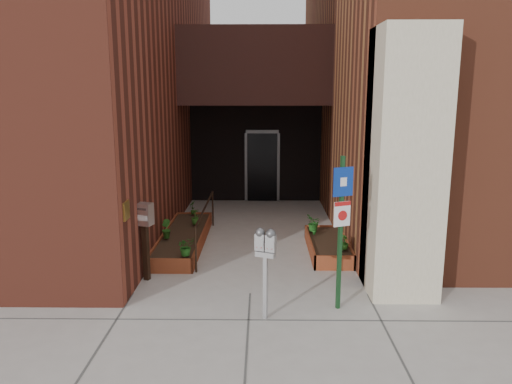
{
  "coord_description": "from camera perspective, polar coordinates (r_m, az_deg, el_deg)",
  "views": [
    {
      "loc": [
        0.2,
        -7.97,
        3.42
      ],
      "look_at": [
        0.08,
        1.8,
        1.4
      ],
      "focal_mm": 35.0,
      "sensor_mm": 36.0,
      "label": 1
    }
  ],
  "objects": [
    {
      "name": "shrub_left_d",
      "position": [
        12.74,
        -7.26,
        -1.77
      ],
      "size": [
        0.22,
        0.22,
        0.35
      ],
      "primitive_type": "imported",
      "rotation": [
        0.0,
        0.0,
        4.93
      ],
      "color": "#235017",
      "rests_on": "planter_left"
    },
    {
      "name": "shrub_right_c",
      "position": [
        11.21,
        6.59,
        -3.53
      ],
      "size": [
        0.35,
        0.35,
        0.38
      ],
      "primitive_type": "imported",
      "rotation": [
        0.0,
        0.0,
        4.68
      ],
      "color": "#1C5A19",
      "rests_on": "planter_right"
    },
    {
      "name": "handrail",
      "position": [
        11.02,
        -5.82,
        -2.4
      ],
      "size": [
        0.04,
        3.34,
        0.9
      ],
      "color": "black",
      "rests_on": "ground"
    },
    {
      "name": "shrub_left_a",
      "position": [
        9.64,
        -8.02,
        -6.16
      ],
      "size": [
        0.45,
        0.45,
        0.36
      ],
      "primitive_type": "imported",
      "rotation": [
        0.0,
        0.0,
        0.59
      ],
      "color": "#215E1A",
      "rests_on": "planter_left"
    },
    {
      "name": "shrub_right_b",
      "position": [
        10.98,
        6.72,
        -4.06
      ],
      "size": [
        0.19,
        0.19,
        0.31
      ],
      "primitive_type": "imported",
      "rotation": [
        0.0,
        0.0,
        2.97
      ],
      "color": "#1C5B1A",
      "rests_on": "planter_right"
    },
    {
      "name": "shrub_left_b",
      "position": [
        10.81,
        -10.27,
        -4.15
      ],
      "size": [
        0.31,
        0.31,
        0.4
      ],
      "primitive_type": "imported",
      "rotation": [
        0.0,
        0.0,
        2.2
      ],
      "color": "#27611B",
      "rests_on": "planter_left"
    },
    {
      "name": "planter_left",
      "position": [
        11.3,
        -8.26,
        -5.34
      ],
      "size": [
        0.9,
        3.6,
        0.3
      ],
      "color": "maroon",
      "rests_on": "ground"
    },
    {
      "name": "shrub_left_c",
      "position": [
        11.78,
        -6.94,
        -2.82
      ],
      "size": [
        0.29,
        0.29,
        0.37
      ],
      "primitive_type": "imported",
      "rotation": [
        0.0,
        0.0,
        3.92
      ],
      "color": "#295819",
      "rests_on": "planter_left"
    },
    {
      "name": "parking_meter",
      "position": [
        7.41,
        1.09,
        -6.55
      ],
      "size": [
        0.33,
        0.22,
        1.42
      ],
      "color": "#A7A6A9",
      "rests_on": "ground"
    },
    {
      "name": "shrub_right_a",
      "position": [
        10.05,
        10.08,
        -5.68
      ],
      "size": [
        0.22,
        0.22,
        0.3
      ],
      "primitive_type": "imported",
      "rotation": [
        0.0,
        0.0,
        1.16
      ],
      "color": "#27631C",
      "rests_on": "planter_right"
    },
    {
      "name": "payment_dropbox",
      "position": [
        9.16,
        -12.6,
        -3.7
      ],
      "size": [
        0.34,
        0.29,
        1.43
      ],
      "color": "black",
      "rests_on": "ground"
    },
    {
      "name": "planter_right",
      "position": [
        10.78,
        8.19,
        -6.18
      ],
      "size": [
        0.8,
        2.2,
        0.3
      ],
      "color": "maroon",
      "rests_on": "ground"
    },
    {
      "name": "ground",
      "position": [
        8.67,
        -0.68,
        -11.52
      ],
      "size": [
        80.0,
        80.0,
        0.0
      ],
      "primitive_type": "plane",
      "color": "#9E9991",
      "rests_on": "ground"
    },
    {
      "name": "sign_post",
      "position": [
        7.74,
        9.73,
        -2.84
      ],
      "size": [
        0.32,
        0.15,
        2.44
      ],
      "color": "#163D1C",
      "rests_on": "ground"
    },
    {
      "name": "architecture",
      "position": [
        14.95,
        -0.78,
        17.69
      ],
      "size": [
        20.0,
        14.6,
        10.0
      ],
      "color": "maroon",
      "rests_on": "ground"
    }
  ]
}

